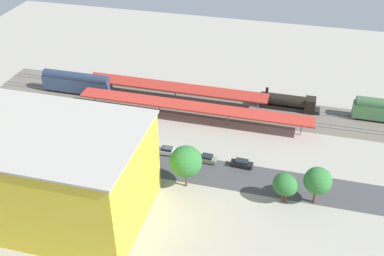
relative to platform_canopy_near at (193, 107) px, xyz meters
name	(u,v)px	position (x,y,z in m)	size (l,w,h in m)	color
ground_plane	(169,154)	(1.93, 14.79, -3.82)	(173.27, 173.27, 0.00)	#9E998C
rail_bed	(194,102)	(1.93, -8.28, -3.82)	(108.29, 13.47, 0.01)	#665E54
street_asphalt	(163,165)	(1.93, 18.89, -3.82)	(108.29, 9.00, 0.01)	#424244
track_rails	(194,102)	(1.93, -8.28, -3.64)	(108.29, 7.87, 0.12)	#9E9EA8
platform_canopy_near	(193,107)	(0.00, 0.00, 0.00)	(57.85, 4.90, 4.06)	#B73328
platform_canopy_far	(175,87)	(6.60, -7.46, 0.46)	(47.89, 5.31, 4.49)	#A82D23
locomotive	(290,103)	(-22.65, -11.02, -1.89)	(15.13, 3.14, 5.32)	black
freight_coach_far	(77,82)	(33.48, -5.55, -0.59)	(19.27, 3.00, 6.12)	black
parked_car_0	(242,164)	(-14.48, 15.41, -3.08)	(4.84, 1.99, 1.69)	black
parked_car_1	(207,159)	(-7.05, 15.60, -3.04)	(4.16, 2.10, 1.75)	black
parked_car_2	(167,151)	(2.13, 15.07, -3.00)	(4.23, 1.85, 1.86)	black
parked_car_3	(134,148)	(9.60, 15.64, -3.09)	(4.40, 1.93, 1.63)	black
parked_car_4	(100,143)	(17.92, 15.62, -3.05)	(4.45, 1.90, 1.75)	black
parked_car_5	(67,137)	(26.18, 15.24, -3.09)	(4.84, 1.97, 1.66)	black
parked_car_6	(33,132)	(34.72, 15.44, -3.05)	(4.42, 1.87, 1.76)	black
parked_car_7	(4,127)	(42.57, 15.29, -3.13)	(4.53, 2.11, 1.54)	black
construction_building	(30,170)	(21.27, 36.86, 5.00)	(41.98, 22.00, 17.65)	yellow
construction_roof_slab	(20,128)	(21.27, 36.86, 14.03)	(42.58, 22.60, 0.40)	#ADA89E
box_truck_0	(95,148)	(17.52, 18.85, -2.12)	(9.27, 3.02, 3.47)	black
box_truck_1	(107,154)	(13.91, 20.43, -2.07)	(8.96, 2.82, 3.60)	black
street_tree_0	(186,162)	(-4.65, 24.32, 2.35)	(6.39, 6.39, 9.38)	brown
street_tree_1	(284,184)	(-23.75, 24.18, 0.49)	(4.42, 4.42, 6.54)	brown
street_tree_2	(318,181)	(-29.78, 22.98, 1.54)	(5.29, 5.29, 8.03)	brown
street_tree_3	(139,154)	(5.13, 24.22, 2.27)	(6.36, 6.36, 9.29)	brown
street_tree_4	(287,186)	(-24.41, 24.28, 0.28)	(4.01, 4.01, 6.13)	brown
street_tree_5	(86,145)	(17.33, 22.98, 1.40)	(5.35, 5.35, 7.92)	brown
traffic_light	(112,153)	(11.29, 23.40, 0.89)	(0.50, 0.36, 7.19)	#333333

